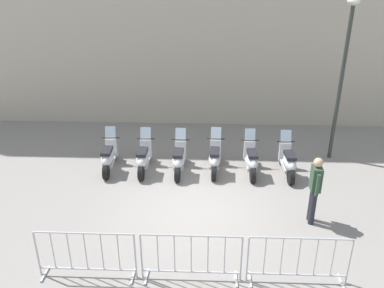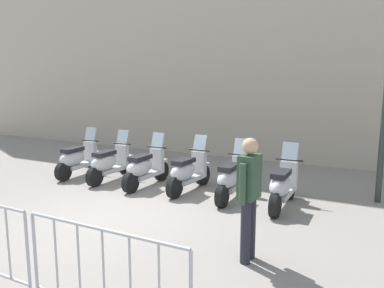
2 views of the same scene
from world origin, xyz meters
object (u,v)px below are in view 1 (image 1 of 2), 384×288
Objects in this scene: motorcycle_2 at (179,159)px; motorcycle_5 at (288,162)px; motorcycle_1 at (144,158)px; street_lamp at (344,65)px; barrier_segment_1 at (191,258)px; motorcycle_0 at (109,157)px; motorcycle_3 at (215,158)px; barrier_segment_0 at (86,255)px; barrier_segment_2 at (298,261)px; motorcycle_4 at (251,160)px; officer_mid_plaza at (315,187)px.

motorcycle_5 is at bearing -0.43° from motorcycle_2.
motorcycle_1 is 6.68m from street_lamp.
motorcycle_1 and motorcycle_5 have the same top height.
motorcycle_0 is at bearing 121.00° from barrier_segment_1.
motorcycle_5 is (4.35, -0.05, 0.00)m from motorcycle_1.
motorcycle_0 is 1.00× the size of motorcycle_3.
motorcycle_5 is 6.54m from barrier_segment_0.
motorcycle_2 is at bearing 71.63° from barrier_segment_0.
street_lamp is (2.29, 5.80, 2.55)m from barrier_segment_2.
motorcycle_5 is 0.87× the size of barrier_segment_1.
motorcycle_3 is 1.00× the size of motorcycle_4.
motorcycle_4 is at bearing 95.67° from barrier_segment_2.
barrier_segment_0 is (0.67, -4.56, 0.07)m from motorcycle_0.
motorcycle_1 is at bearing 129.43° from barrier_segment_2.
motorcycle_0 is 2.17m from motorcycle_2.
motorcycle_1 is 5.14m from officer_mid_plaza.
barrier_segment_0 is at bearing -137.83° from street_lamp.
motorcycle_5 is 0.87× the size of barrier_segment_0.
officer_mid_plaza reaches higher than motorcycle_2.
motorcycle_4 is at bearing -155.35° from street_lamp.
officer_mid_plaza is at bearing -112.17° from street_lamp.
street_lamp reaches higher than barrier_segment_1.
motorcycle_4 is at bearing 70.47° from barrier_segment_1.
motorcycle_1 and motorcycle_2 have the same top height.
barrier_segment_2 is at bearing -43.43° from motorcycle_0.
barrier_segment_1 is (-0.52, -4.62, 0.07)m from motorcycle_3.
motorcycle_3 is at bearing 2.42° from motorcycle_1.
motorcycle_2 is 1.00× the size of motorcycle_5.
street_lamp is 2.88× the size of officer_mid_plaza.
barrier_segment_0 is at bearing -95.18° from motorcycle_1.
barrier_segment_1 is at bearing -96.41° from motorcycle_3.
barrier_segment_1 is 3.55m from officer_mid_plaza.
motorcycle_0 is at bearing 179.20° from motorcycle_5.
barrier_segment_2 is at bearing -71.47° from motorcycle_3.
barrier_segment_0 is 9.03m from street_lamp.
motorcycle_5 is at bearing 58.90° from barrier_segment_1.
motorcycle_2 is 5.73m from street_lamp.
motorcycle_5 is 4.51m from barrier_segment_2.
barrier_segment_1 is (1.65, -4.53, 0.07)m from motorcycle_1.
motorcycle_5 is (5.44, -0.08, 0.00)m from motorcycle_0.
motorcycle_1 is at bearing 151.40° from officer_mid_plaza.
motorcycle_2 is 0.87× the size of barrier_segment_0.
motorcycle_3 is (3.25, 0.07, 0.00)m from motorcycle_0.
motorcycle_4 is at bearing 0.35° from motorcycle_1.
motorcycle_5 is 0.35× the size of street_lamp.
street_lamp reaches higher than officer_mid_plaza.
motorcycle_1 is at bearing -177.58° from motorcycle_3.
motorcycle_4 is (1.09, -0.07, 0.00)m from motorcycle_3.
motorcycle_1 is 4.35m from motorcycle_5.
motorcycle_3 reaches higher than barrier_segment_2.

